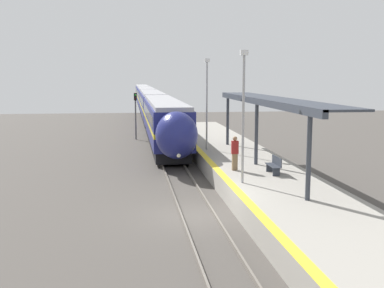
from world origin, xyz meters
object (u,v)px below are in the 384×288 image
at_px(train, 149,101).
at_px(platform_bench, 275,165).
at_px(person_waiting, 235,152).
at_px(lamppost_mid, 207,99).
at_px(lamppost_near, 243,109).
at_px(railway_signal, 136,111).

distance_m(train, platform_bench, 49.53).
bearing_deg(person_waiting, platform_bench, -33.19).
xyz_separation_m(train, lamppost_mid, (2.37, -40.55, 2.18)).
bearing_deg(platform_bench, train, 95.22).
relative_size(train, lamppost_near, 14.69).
relative_size(person_waiting, railway_signal, 0.41).
height_order(train, platform_bench, train).
xyz_separation_m(person_waiting, railway_signal, (-4.97, 21.11, 0.74)).
distance_m(person_waiting, lamppost_mid, 7.99).
height_order(train, person_waiting, train).
xyz_separation_m(lamppost_near, lamppost_mid, (0.00, 10.63, 0.00)).
bearing_deg(lamppost_near, train, 92.66).
relative_size(train, railway_signal, 20.44).
bearing_deg(lamppost_mid, railway_signal, 109.03).
height_order(platform_bench, lamppost_near, lamppost_near).
xyz_separation_m(person_waiting, lamppost_near, (-0.30, -3.05, 2.52)).
bearing_deg(railway_signal, train, 85.15).
distance_m(platform_bench, person_waiting, 2.23).
bearing_deg(person_waiting, lamppost_mid, 92.30).
distance_m(train, lamppost_mid, 40.67).
bearing_deg(train, lamppost_mid, -86.65).
bearing_deg(railway_signal, person_waiting, -76.75).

